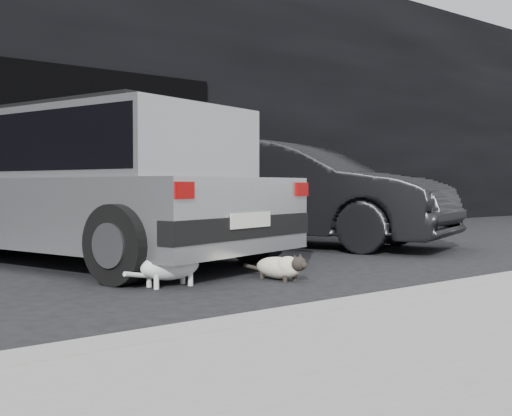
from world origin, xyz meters
TOP-DOWN VIEW (x-y plane):
  - ground at (0.00, 0.00)m, footprint 80.00×80.00m
  - building_facade at (1.00, 6.00)m, footprint 34.00×4.00m
  - garage_opening at (1.00, 3.99)m, footprint 4.00×0.10m
  - curb at (1.00, -2.60)m, footprint 18.00×0.25m
  - silver_hatchback at (-0.35, 1.18)m, footprint 3.06×4.73m
  - second_car at (2.62, 1.26)m, footprint 2.93×4.49m
  - cat_siamese at (0.34, -1.08)m, footprint 0.28×0.71m
  - cat_white at (-0.55, -0.78)m, footprint 0.78×0.29m

SIDE VIEW (x-z plane):
  - ground at x=0.00m, z-range 0.00..0.00m
  - curb at x=1.00m, z-range 0.00..0.12m
  - cat_siamese at x=0.34m, z-range -0.01..0.23m
  - cat_white at x=-0.55m, z-range -0.01..0.36m
  - second_car at x=2.62m, z-range 0.00..1.40m
  - silver_hatchback at x=-0.35m, z-range 0.07..1.68m
  - garage_opening at x=1.00m, z-range 0.00..2.60m
  - building_facade at x=1.00m, z-range 0.00..5.00m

